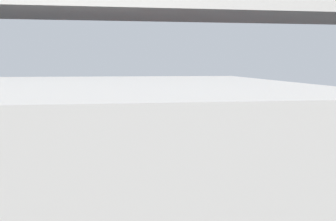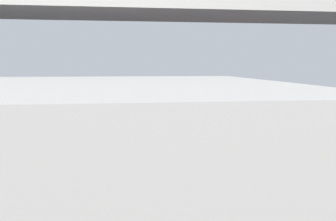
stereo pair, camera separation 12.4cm
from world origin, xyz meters
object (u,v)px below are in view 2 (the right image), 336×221
(city_bus, at_px, (174,106))
(traffic_sign, at_px, (86,99))
(parked_van, at_px, (63,148))
(pedestrian, at_px, (229,115))

(city_bus, height_order, traffic_sign, city_bus)
(parked_van, bearing_deg, pedestrian, -134.97)
(traffic_sign, bearing_deg, city_bus, 141.53)
(parked_van, bearing_deg, traffic_sign, -88.69)
(city_bus, height_order, parked_van, city_bus)
(traffic_sign, bearing_deg, parked_van, 91.31)
(parked_van, distance_m, pedestrian, 13.87)
(city_bus, bearing_deg, traffic_sign, -38.47)
(pedestrian, bearing_deg, traffic_sign, -13.85)
(parked_van, xyz_separation_m, pedestrian, (-9.80, -9.81, -0.30))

